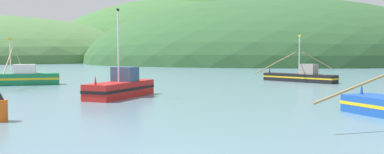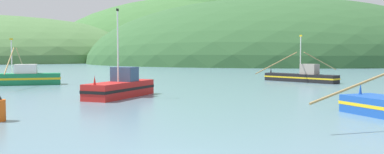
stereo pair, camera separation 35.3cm
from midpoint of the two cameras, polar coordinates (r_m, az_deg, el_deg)
The scene contains 6 objects.
hill_far_center at distance 222.30m, azimuth 5.80°, elevation 2.32°, with size 130.71×104.56×86.61m, color #386633.
hill_far_left at distance 153.88m, azimuth 10.88°, elevation 1.87°, with size 133.36×106.69×45.86m, color #2D562D.
hill_mid_right at distance 225.88m, azimuth 2.06°, elevation 2.35°, with size 173.56×138.85×67.04m, color #386633.
fishing_boat_black at distance 54.21m, azimuth 14.93°, elevation 0.09°, with size 12.18×12.78×5.91m.
fishing_boat_red at distance 34.79m, azimuth -9.46°, elevation -1.42°, with size 4.47×8.07×7.22m.
fishing_boat_green at distance 51.22m, azimuth -22.66°, elevation -0.09°, with size 9.82×15.35×5.30m.
Camera 2 is at (1.93, -12.08, 3.61)m, focal length 38.96 mm.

